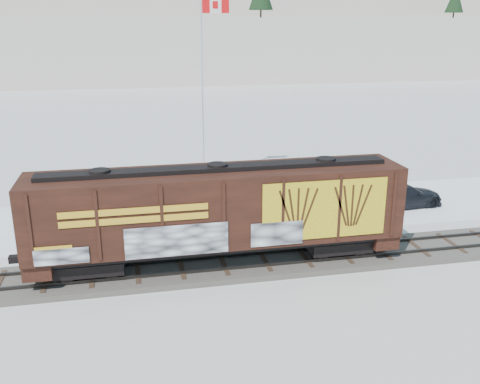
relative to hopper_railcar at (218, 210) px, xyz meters
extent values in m
plane|color=white|center=(2.22, 0.01, -3.00)|extent=(500.00, 500.00, 0.00)
cube|color=#59544C|center=(2.22, 0.01, -2.86)|extent=(50.00, 3.40, 0.28)
cube|color=#33302D|center=(2.22, -0.71, -2.65)|extent=(50.00, 0.10, 0.15)
cube|color=#33302D|center=(2.22, 0.73, -2.65)|extent=(50.00, 0.10, 0.15)
cube|color=white|center=(2.22, 7.51, -2.99)|extent=(40.00, 8.00, 0.03)
cube|color=white|center=(2.22, 95.01, 3.00)|extent=(360.00, 40.00, 12.00)
cube|color=white|center=(2.22, 125.01, 9.00)|extent=(360.00, 40.00, 24.00)
cube|color=white|center=(2.22, 160.01, 14.50)|extent=(360.00, 50.00, 35.00)
cube|color=black|center=(-5.87, 0.01, -2.12)|extent=(3.00, 2.00, 0.90)
cube|color=black|center=(5.86, 0.01, -2.12)|extent=(3.00, 2.00, 0.90)
cylinder|color=black|center=(-6.82, -0.77, -2.12)|extent=(0.90, 0.12, 0.90)
cube|color=black|center=(0.00, 0.01, -1.60)|extent=(17.04, 2.40, 0.25)
cube|color=#34160E|center=(0.00, 0.01, 0.20)|extent=(17.04, 3.00, 3.34)
cube|color=black|center=(0.00, 0.01, 1.97)|extent=(15.67, 0.90, 0.20)
cube|color=yellow|center=(4.60, -1.53, 0.20)|extent=(5.79, 0.03, 2.71)
cube|color=gold|center=(-3.75, -1.53, 0.55)|extent=(6.13, 0.02, 0.70)
cube|color=white|center=(-2.05, -1.54, -0.72)|extent=(4.43, 0.03, 1.40)
cylinder|color=silver|center=(1.12, 12.71, -2.90)|extent=(0.90, 0.90, 0.20)
cylinder|color=silver|center=(1.12, 12.71, 3.47)|extent=(0.14, 0.14, 12.94)
cube|color=red|center=(1.47, 12.71, 9.24)|extent=(0.50, 0.07, 1.00)
cube|color=white|center=(2.07, 12.71, 9.24)|extent=(0.70, 0.09, 1.00)
cube|color=red|center=(2.72, 12.71, 9.24)|extent=(0.50, 0.07, 1.00)
imported|color=silver|center=(-0.46, 8.45, -2.28)|extent=(4.37, 2.61, 1.39)
imported|color=silver|center=(7.02, 8.21, -2.24)|extent=(4.47, 1.66, 1.46)
imported|color=black|center=(12.89, 6.54, -2.22)|extent=(5.35, 2.60, 1.50)
camera|label=1|loc=(-3.74, -22.77, 8.18)|focal=40.00mm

